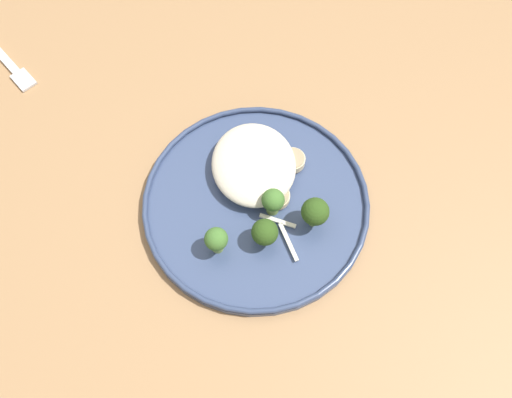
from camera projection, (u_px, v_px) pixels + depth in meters
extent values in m
plane|color=#2D2B28|center=(258.00, 312.00, 1.37)|extent=(6.00, 6.00, 0.00)
cube|color=#9E754C|center=(260.00, 184.00, 0.72)|extent=(1.40, 1.00, 0.04)
cube|color=olive|center=(391.00, 9.00, 1.35)|extent=(0.06, 0.06, 0.70)
cube|color=olive|center=(43.00, 48.00, 1.29)|extent=(0.06, 0.06, 0.70)
cylinder|color=#38476B|center=(256.00, 204.00, 0.68)|extent=(0.29, 0.29, 0.01)
torus|color=#334162|center=(256.00, 201.00, 0.67)|extent=(0.29, 0.29, 0.01)
ellipsoid|color=beige|center=(254.00, 164.00, 0.68)|extent=(0.12, 0.11, 0.03)
cylinder|color=#DBB77A|center=(252.00, 138.00, 0.70)|extent=(0.03, 0.03, 0.01)
cylinder|color=#8E774F|center=(252.00, 136.00, 0.70)|extent=(0.03, 0.03, 0.00)
cylinder|color=beige|center=(270.00, 151.00, 0.69)|extent=(0.03, 0.03, 0.01)
cylinder|color=#988766|center=(270.00, 147.00, 0.69)|extent=(0.03, 0.03, 0.00)
cylinder|color=beige|center=(292.00, 161.00, 0.69)|extent=(0.03, 0.03, 0.01)
cylinder|color=#988766|center=(293.00, 158.00, 0.68)|extent=(0.03, 0.03, 0.00)
cylinder|color=#E5C689|center=(276.00, 180.00, 0.68)|extent=(0.02, 0.02, 0.01)
cylinder|color=#958159|center=(276.00, 178.00, 0.67)|extent=(0.02, 0.02, 0.00)
cylinder|color=beige|center=(259.00, 163.00, 0.69)|extent=(0.03, 0.03, 0.01)
cylinder|color=#988766|center=(259.00, 160.00, 0.68)|extent=(0.03, 0.03, 0.00)
cylinder|color=beige|center=(277.00, 197.00, 0.67)|extent=(0.03, 0.03, 0.01)
cylinder|color=#988766|center=(277.00, 195.00, 0.66)|extent=(0.03, 0.03, 0.00)
cylinder|color=#89A356|center=(265.00, 238.00, 0.64)|extent=(0.01, 0.01, 0.02)
sphere|color=#2D4C19|center=(265.00, 232.00, 0.63)|extent=(0.03, 0.03, 0.03)
cylinder|color=#7A994C|center=(217.00, 245.00, 0.64)|extent=(0.02, 0.02, 0.02)
sphere|color=#42702D|center=(216.00, 239.00, 0.62)|extent=(0.03, 0.03, 0.03)
cylinder|color=#7A994C|center=(313.00, 219.00, 0.65)|extent=(0.02, 0.02, 0.02)
sphere|color=#2D4C19|center=(315.00, 212.00, 0.63)|extent=(0.03, 0.03, 0.03)
cylinder|color=#7A994C|center=(273.00, 207.00, 0.66)|extent=(0.02, 0.02, 0.02)
sphere|color=#42702D|center=(273.00, 200.00, 0.64)|extent=(0.03, 0.03, 0.03)
cube|color=silver|center=(288.00, 242.00, 0.64)|extent=(0.05, 0.02, 0.00)
cube|color=silver|center=(278.00, 221.00, 0.66)|extent=(0.03, 0.04, 0.00)
cube|color=silver|center=(24.00, 80.00, 0.77)|extent=(0.04, 0.04, 0.00)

